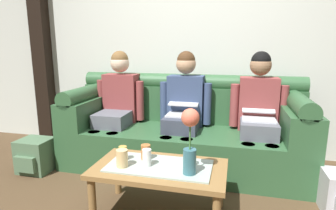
# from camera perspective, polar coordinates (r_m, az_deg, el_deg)

# --- Properties ---
(back_wall_patterned) EXTENTS (6.00, 0.12, 2.90)m
(back_wall_patterned) POSITION_cam_1_polar(r_m,az_deg,el_deg) (3.38, 5.21, 15.06)
(back_wall_patterned) COLOR silver
(back_wall_patterned) RESTS_ON ground_plane
(timber_pillar) EXTENTS (0.20, 0.20, 2.90)m
(timber_pillar) POSITION_cam_1_polar(r_m,az_deg,el_deg) (4.08, -24.82, 13.49)
(timber_pillar) COLOR black
(timber_pillar) RESTS_ON ground_plane
(couch) EXTENTS (2.48, 0.88, 0.96)m
(couch) POSITION_cam_1_polar(r_m,az_deg,el_deg) (2.99, 3.26, -5.52)
(couch) COLOR #2D5633
(couch) RESTS_ON ground_plane
(person_left) EXTENTS (0.56, 0.67, 1.22)m
(person_left) POSITION_cam_1_polar(r_m,az_deg,el_deg) (3.13, -10.35, 0.63)
(person_left) COLOR #595B66
(person_left) RESTS_ON ground_plane
(person_middle) EXTENTS (0.56, 0.67, 1.22)m
(person_middle) POSITION_cam_1_polar(r_m,az_deg,el_deg) (2.91, 3.31, -0.06)
(person_middle) COLOR #383D4C
(person_middle) RESTS_ON ground_plane
(person_right) EXTENTS (0.56, 0.67, 1.22)m
(person_right) POSITION_cam_1_polar(r_m,az_deg,el_deg) (2.87, 18.24, -0.80)
(person_right) COLOR #595B66
(person_right) RESTS_ON ground_plane
(coffee_table) EXTENTS (0.98, 0.54, 0.40)m
(coffee_table) POSITION_cam_1_polar(r_m,az_deg,el_deg) (2.11, -1.77, -13.78)
(coffee_table) COLOR olive
(coffee_table) RESTS_ON ground_plane
(flower_vase) EXTENTS (0.12, 0.12, 0.46)m
(flower_vase) POSITION_cam_1_polar(r_m,az_deg,el_deg) (1.86, 4.57, -6.70)
(flower_vase) COLOR #336672
(flower_vase) RESTS_ON coffee_table
(cup_near_left) EXTENTS (0.06, 0.06, 0.11)m
(cup_near_left) POSITION_cam_1_polar(r_m,az_deg,el_deg) (2.17, -9.32, -9.83)
(cup_near_left) COLOR gold
(cup_near_left) RESTS_ON coffee_table
(cup_near_right) EXTENTS (0.08, 0.08, 0.13)m
(cup_near_right) POSITION_cam_1_polar(r_m,az_deg,el_deg) (2.06, -9.48, -10.82)
(cup_near_right) COLOR #DBB77A
(cup_near_right) RESTS_ON coffee_table
(cup_far_center) EXTENTS (0.07, 0.07, 0.12)m
(cup_far_center) POSITION_cam_1_polar(r_m,az_deg,el_deg) (2.17, -4.63, -9.68)
(cup_far_center) COLOR #B26633
(cup_far_center) RESTS_ON coffee_table
(cup_far_left) EXTENTS (0.08, 0.08, 0.09)m
(cup_far_left) POSITION_cam_1_polar(r_m,az_deg,el_deg) (2.07, 4.39, -11.17)
(cup_far_left) COLOR white
(cup_far_left) RESTS_ON coffee_table
(cup_far_right) EXTENTS (0.06, 0.06, 0.13)m
(cup_far_right) POSITION_cam_1_polar(r_m,az_deg,el_deg) (2.05, -4.40, -10.81)
(cup_far_right) COLOR white
(cup_far_right) RESTS_ON coffee_table
(backpack_left) EXTENTS (0.32, 0.32, 0.34)m
(backpack_left) POSITION_cam_1_polar(r_m,az_deg,el_deg) (3.18, -25.79, -9.43)
(backpack_left) COLOR #4C6B4C
(backpack_left) RESTS_ON ground_plane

